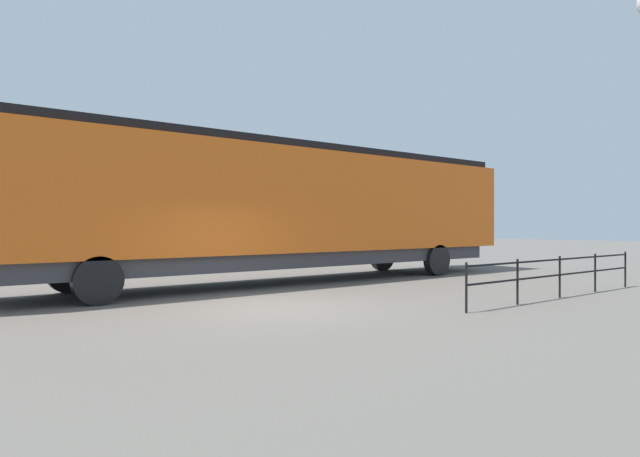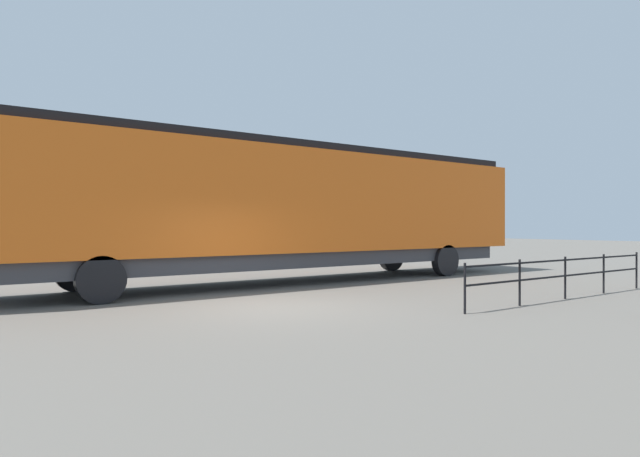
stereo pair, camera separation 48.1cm
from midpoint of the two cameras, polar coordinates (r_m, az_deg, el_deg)
name	(u,v)px [view 2 (the right image)]	position (r m, az deg, el deg)	size (l,w,h in m)	color
ground_plane	(273,307)	(11.67, -3.94, -8.45)	(120.00, 120.00, 0.00)	#666059
locomotive	(301,207)	(16.81, -1.22, 2.38)	(3.07, 18.09, 4.27)	orange
platform_fence	(565,271)	(14.21, 25.81, -4.18)	(0.05, 7.47, 1.03)	black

